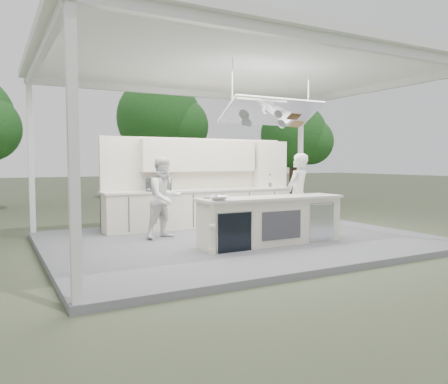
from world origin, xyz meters
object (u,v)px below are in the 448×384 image
demo_island (271,220)px  sous_chef (165,198)px  back_counter (202,208)px  head_chef (298,195)px

demo_island → sous_chef: 2.35m
back_counter → demo_island: bearing=-86.4°
sous_chef → demo_island: bearing=-63.4°
head_chef → demo_island: bearing=0.1°
demo_island → back_counter: same height
back_counter → sous_chef: 1.91m
head_chef → back_counter: bearing=-86.9°
head_chef → sous_chef: size_ratio=1.04×
demo_island → sous_chef: bearing=135.0°
back_counter → sous_chef: (-1.45, -1.18, 0.40)m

